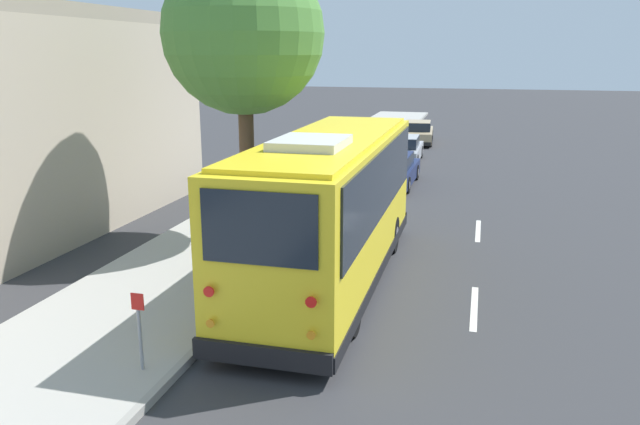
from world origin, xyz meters
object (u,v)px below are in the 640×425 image
parked_sedan_tan (418,133)px  shuttle_bus (330,203)px  parked_sedan_navy (392,171)px  sign_post_far (196,287)px  street_tree (245,22)px  parked_sedan_silver (403,150)px  sign_post_near (140,330)px

parked_sedan_tan → shuttle_bus: bearing=177.2°
shuttle_bus → parked_sedan_navy: bearing=1.2°
sign_post_far → street_tree: bearing=10.6°
sign_post_far → parked_sedan_silver: bearing=-4.4°
street_tree → parked_sedan_silver: bearing=-10.6°
parked_sedan_navy → street_tree: size_ratio=0.53×
sign_post_near → sign_post_far: 2.09m
sign_post_far → sign_post_near: bearing=-180.0°
parked_sedan_silver → street_tree: 15.17m
sign_post_near → shuttle_bus: bearing=-21.4°
parked_sedan_tan → street_tree: 21.43m
parked_sedan_tan → parked_sedan_navy: bearing=177.3°
parked_sedan_tan → sign_post_near: sign_post_near is taller
parked_sedan_navy → sign_post_far: bearing=173.9°
sign_post_near → sign_post_far: sign_post_near is taller
shuttle_bus → sign_post_near: shuttle_bus is taller
parked_sedan_silver → parked_sedan_tan: 6.63m
parked_sedan_tan → street_tree: (-20.59, 2.61, 5.35)m
parked_sedan_navy → parked_sedan_tan: parked_sedan_tan is taller
parked_sedan_navy → sign_post_near: 16.35m
parked_sedan_navy → sign_post_far: (-14.16, 1.77, 0.19)m
parked_sedan_navy → parked_sedan_tan: bearing=2.2°
parked_sedan_silver → parked_sedan_tan: bearing=-1.4°
shuttle_bus → parked_sedan_navy: size_ratio=2.14×
street_tree → sign_post_far: (-5.77, -1.08, -5.16)m
street_tree → sign_post_near: bearing=-172.1°
shuttle_bus → street_tree: size_ratio=1.12×
street_tree → sign_post_near: (-7.86, -1.08, -5.11)m
parked_sedan_silver → sign_post_near: size_ratio=3.39×
parked_sedan_navy → street_tree: bearing=162.2°
parked_sedan_silver → parked_sedan_tan: parked_sedan_tan is taller
parked_sedan_tan → street_tree: bearing=169.0°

